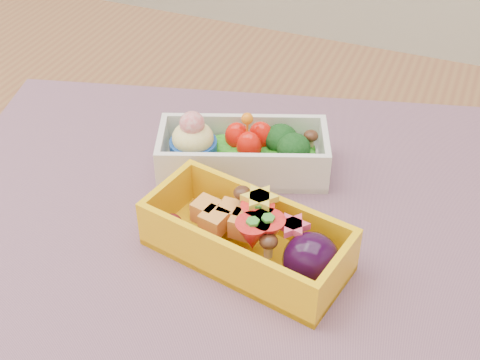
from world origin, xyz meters
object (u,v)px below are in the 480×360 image
at_px(table, 243,301).
at_px(bento_white, 242,152).
at_px(bento_yellow, 250,237).
at_px(placemat, 231,213).

xyz_separation_m(table, bento_white, (-0.03, 0.08, 0.12)).
height_order(bento_white, bento_yellow, bento_white).
relative_size(placemat, bento_yellow, 3.06).
relative_size(bento_white, bento_yellow, 0.98).
height_order(placemat, bento_yellow, bento_yellow).
bearing_deg(bento_white, table, -88.45).
height_order(table, bento_yellow, bento_yellow).
xyz_separation_m(placemat, bento_white, (-0.01, 0.06, 0.02)).
relative_size(placemat, bento_white, 3.12).
height_order(table, placemat, placemat).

